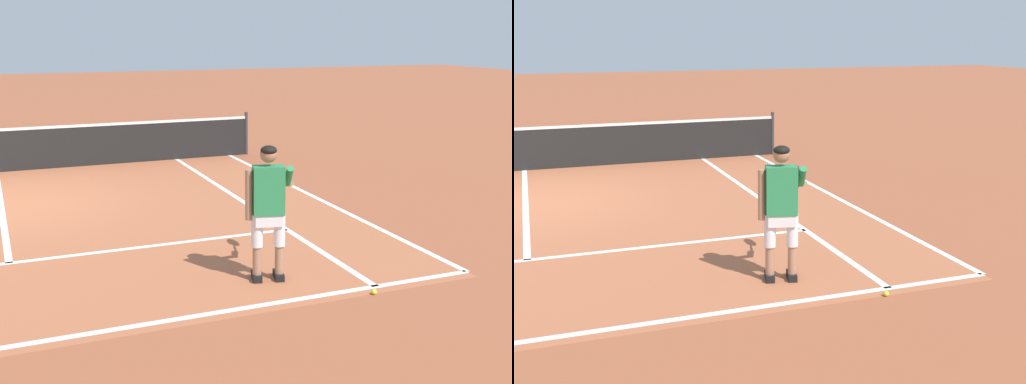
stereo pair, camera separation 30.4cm
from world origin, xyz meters
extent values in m
plane|color=#9E5133|center=(0.00, 0.00, 0.00)|extent=(80.00, 80.00, 0.00)
cube|color=#B2603D|center=(0.00, -1.45, 0.00)|extent=(10.98, 9.39, 0.00)
cube|color=white|center=(0.00, -5.95, 0.00)|extent=(10.98, 0.10, 0.01)
cube|color=white|center=(0.00, -3.36, 0.00)|extent=(8.23, 0.10, 0.01)
cube|color=white|center=(0.00, -0.16, 0.00)|extent=(0.10, 6.40, 0.01)
cube|color=white|center=(4.12, -1.45, 0.00)|extent=(0.10, 8.99, 0.01)
cube|color=white|center=(5.49, -1.45, 0.00)|extent=(0.10, 8.99, 0.01)
cylinder|color=#333338|center=(5.94, 3.04, 0.54)|extent=(0.08, 0.08, 1.07)
cube|color=black|center=(0.00, 3.04, 0.46)|extent=(11.84, 0.02, 0.91)
cube|color=white|center=(0.00, 3.04, 0.94)|extent=(11.84, 0.03, 0.06)
cube|color=black|center=(2.86, -5.18, 0.04)|extent=(0.18, 0.30, 0.09)
cube|color=black|center=(3.13, -5.25, 0.04)|extent=(0.18, 0.30, 0.09)
cylinder|color=#A37556|center=(2.85, -5.21, 0.27)|extent=(0.11, 0.11, 0.36)
cylinder|color=silver|center=(2.85, -5.21, 0.66)|extent=(0.14, 0.14, 0.41)
cylinder|color=#A37556|center=(3.12, -5.28, 0.27)|extent=(0.11, 0.11, 0.36)
cylinder|color=silver|center=(3.12, -5.28, 0.66)|extent=(0.14, 0.14, 0.41)
cube|color=silver|center=(2.98, -5.25, 0.82)|extent=(0.38, 0.28, 0.20)
cube|color=#28844C|center=(2.98, -5.25, 1.16)|extent=(0.42, 0.31, 0.60)
cylinder|color=#A37556|center=(2.75, -5.19, 1.11)|extent=(0.09, 0.09, 0.62)
cylinder|color=#28844C|center=(3.26, -5.23, 1.31)|extent=(0.15, 0.28, 0.29)
cylinder|color=#A37556|center=(3.35, -5.04, 1.17)|extent=(0.15, 0.30, 0.14)
sphere|color=#A37556|center=(2.98, -5.24, 1.60)|extent=(0.21, 0.21, 0.21)
ellipsoid|color=black|center=(2.98, -5.26, 1.66)|extent=(0.24, 0.24, 0.12)
cylinder|color=#232326|center=(3.42, -4.83, 1.14)|extent=(0.08, 0.20, 0.03)
cylinder|color=black|center=(3.46, -4.68, 1.14)|extent=(0.05, 0.10, 0.02)
torus|color=black|center=(3.50, -4.50, 1.14)|extent=(0.10, 0.29, 0.30)
cylinder|color=silver|center=(3.50, -4.50, 1.14)|extent=(0.07, 0.24, 0.25)
sphere|color=#CCE02D|center=(3.96, -6.16, 0.03)|extent=(0.07, 0.07, 0.07)
camera|label=1|loc=(-0.12, -12.44, 3.03)|focal=46.64mm
camera|label=2|loc=(0.16, -12.55, 3.03)|focal=46.64mm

